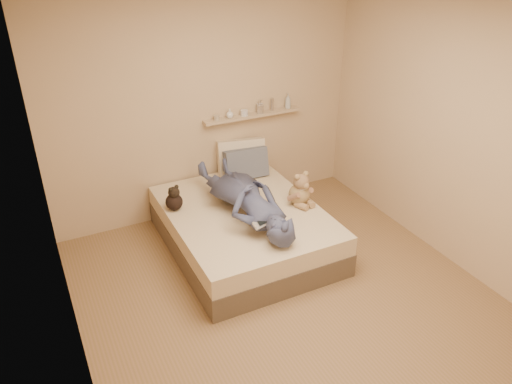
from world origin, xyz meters
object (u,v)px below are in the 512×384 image
pillow_grey (246,163)px  wall_shelf (253,115)px  dark_plush (174,199)px  person (245,198)px  bed (244,229)px  teddy_bear (300,191)px  game_console (262,223)px  pillow_cream (241,156)px

pillow_grey → wall_shelf: 0.56m
dark_plush → person: 0.74m
pillow_grey → wall_shelf: size_ratio=0.42×
bed → teddy_bear: teddy_bear is taller
bed → game_console: 0.67m
pillow_cream → person: 0.98m
teddy_bear → pillow_grey: (-0.23, 0.84, 0.02)m
bed → pillow_grey: size_ratio=3.80×
game_console → person: person is taller
wall_shelf → teddy_bear: bearing=-88.2°
pillow_cream → game_console: bearing=-107.3°
pillow_grey → game_console: bearing=-108.9°
pillow_grey → person: person is taller
game_console → teddy_bear: teddy_bear is taller
teddy_bear → pillow_cream: bearing=102.9°
wall_shelf → game_console: bearing=-113.0°
dark_plush → person: size_ratio=0.17×
pillow_grey → person: size_ratio=0.32×
dark_plush → pillow_grey: pillow_grey is taller
bed → person: bearing=-101.5°
pillow_grey → bed: bearing=-117.3°
pillow_grey → wall_shelf: bearing=48.4°
game_console → teddy_bear: size_ratio=0.55×
bed → dark_plush: bearing=152.1°
pillow_cream → person: (-0.37, -0.90, -0.01)m
game_console → person: (0.05, 0.47, 0.02)m
pillow_cream → person: pillow_cream is taller
dark_plush → pillow_cream: pillow_cream is taller
bed → dark_plush: dark_plush is taller
game_console → wall_shelf: size_ratio=0.17×
pillow_grey → person: bearing=-115.9°
person → wall_shelf: size_ratio=1.31×
game_console → pillow_grey: (0.42, 1.23, 0.00)m
wall_shelf → pillow_cream: bearing=-157.4°
pillow_cream → pillow_grey: size_ratio=1.10×
dark_plush → wall_shelf: bearing=25.9°
bed → pillow_grey: (0.36, 0.69, 0.40)m
dark_plush → pillow_grey: 1.05m
wall_shelf → bed: bearing=-121.2°
pillow_grey → wall_shelf: wall_shelf is taller
pillow_cream → pillow_grey: 0.14m
bed → teddy_bear: (0.58, -0.15, 0.38)m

